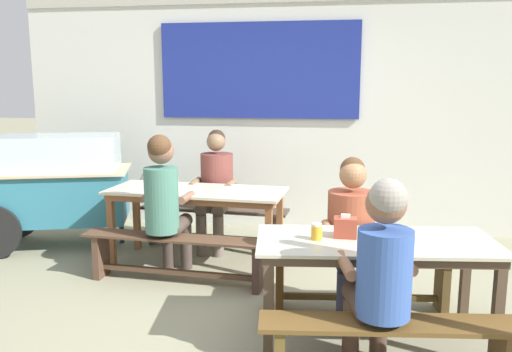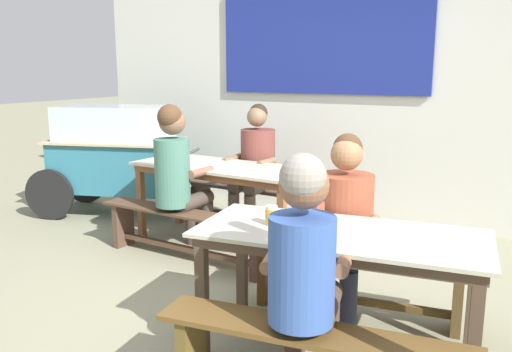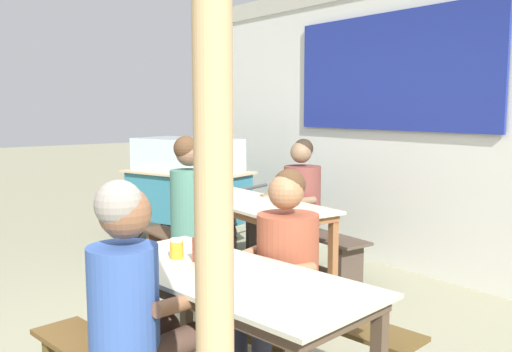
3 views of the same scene
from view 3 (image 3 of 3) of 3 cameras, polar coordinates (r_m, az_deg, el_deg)
backdrop_wall at (r=5.25m, az=18.42°, el=6.10°), size 6.88×0.23×2.86m
dining_table_far at (r=4.88m, az=-0.55°, el=-3.46°), size 1.74×0.76×0.74m
dining_table_near at (r=2.82m, az=-3.02°, el=-11.48°), size 1.64×0.88×0.74m
bench_far_back at (r=5.28m, az=4.46°, el=-6.82°), size 1.63×0.39×0.43m
bench_far_front at (r=4.69m, az=-6.22°, el=-8.82°), size 1.72×0.34×0.43m
bench_near_back at (r=3.32m, az=4.41°, el=-15.54°), size 1.52×0.45×0.43m
food_cart at (r=6.36m, az=-7.19°, el=-0.66°), size 1.90×1.25×1.21m
person_center_facing at (r=5.13m, az=4.31°, el=-2.39°), size 0.46×0.55×1.27m
person_left_back_turned at (r=4.73m, az=-6.27°, el=-2.79°), size 0.41×0.58×1.32m
person_right_near_table at (r=3.20m, az=2.62°, el=-8.67°), size 0.51×0.57×1.21m
person_near_front at (r=2.56m, az=-12.28°, el=-12.13°), size 0.48×0.56×1.25m
tissue_box at (r=2.95m, az=-4.88°, el=-7.65°), size 0.15×0.11×0.16m
condiment_jar at (r=3.06m, az=-8.18°, el=-7.42°), size 0.07×0.07×0.11m
wooden_support_post at (r=1.47m, az=-4.29°, el=-11.49°), size 0.10×0.10×2.18m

